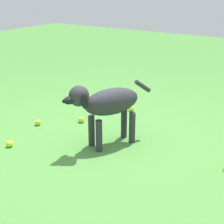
% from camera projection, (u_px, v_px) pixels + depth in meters
% --- Properties ---
extents(ground, '(14.00, 14.00, 0.00)m').
position_uv_depth(ground, '(111.00, 144.00, 3.48)').
color(ground, '#478438').
extents(dog, '(0.47, 0.87, 0.63)m').
position_uv_depth(dog, '(107.00, 104.00, 3.32)').
color(dog, '#2D2D33').
rests_on(dog, ground).
extents(tennis_ball_0, '(0.07, 0.07, 0.07)m').
position_uv_depth(tennis_ball_0, '(38.00, 122.00, 3.91)').
color(tennis_ball_0, '#C6D32D').
rests_on(tennis_ball_0, ground).
extents(tennis_ball_1, '(0.07, 0.07, 0.07)m').
position_uv_depth(tennis_ball_1, '(9.00, 144.00, 3.41)').
color(tennis_ball_1, yellow).
rests_on(tennis_ball_1, ground).
extents(tennis_ball_2, '(0.07, 0.07, 0.07)m').
position_uv_depth(tennis_ball_2, '(131.00, 108.00, 4.33)').
color(tennis_ball_2, '#D0E129').
rests_on(tennis_ball_2, ground).
extents(tennis_ball_3, '(0.07, 0.07, 0.07)m').
position_uv_depth(tennis_ball_3, '(81.00, 120.00, 3.99)').
color(tennis_ball_3, '#C1D72C').
rests_on(tennis_ball_3, ground).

